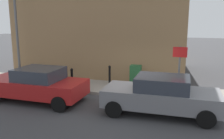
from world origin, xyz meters
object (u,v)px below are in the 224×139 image
Objects in this scene: street_sign at (179,64)px; lamppost at (16,24)px; bollard_near_cabinet at (110,75)px; bollard_far_kerb at (72,78)px; car_grey at (161,95)px; utility_cabinet at (136,77)px; car_red at (36,84)px.

lamppost reaches higher than street_sign.
bollard_near_cabinet is 6.11m from lamppost.
bollard_far_kerb is 0.18× the size of lamppost.
car_grey is 3.28m from utility_cabinet.
street_sign reaches higher than car_red.
car_red is 4.31× the size of bollard_far_kerb.
car_grey is 4.16× the size of bollard_near_cabinet.
bollard_near_cabinet is 2.01m from bollard_far_kerb.
bollard_far_kerb is 4.88m from lamppost.
street_sign is (1.73, -0.57, 0.90)m from car_grey.
bollard_far_kerb is at bearing -106.61° from lamppost.
utility_cabinet reaches higher than bollard_near_cabinet.
car_red is at bearing 127.16° from utility_cabinet.
lamppost is (1.18, 3.96, 2.60)m from bollard_far_kerb.
utility_cabinet is (2.88, 1.57, -0.08)m from car_grey.
street_sign reaches higher than bollard_near_cabinet.
street_sign is (1.77, -5.99, 0.90)m from car_red.
bollard_far_kerb is (-1.25, 1.58, 0.00)m from bollard_near_cabinet.
bollard_far_kerb is 5.22m from street_sign.
car_grey is at bearing -135.00° from bollard_near_cabinet.
car_red reaches higher than bollard_near_cabinet.
car_red is 1.95× the size of street_sign.
bollard_near_cabinet is 0.45× the size of street_sign.
street_sign is at bearing -90.05° from bollard_far_kerb.
car_grey is 0.76× the size of lamppost.
lamppost reaches higher than car_red.
street_sign reaches higher than utility_cabinet.
street_sign is at bearing -108.77° from car_grey.
car_red is 4.83m from utility_cabinet.
car_red is (-0.04, 5.42, -0.00)m from car_grey.
utility_cabinet is 0.50× the size of street_sign.
lamppost reaches higher than bollard_far_kerb.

